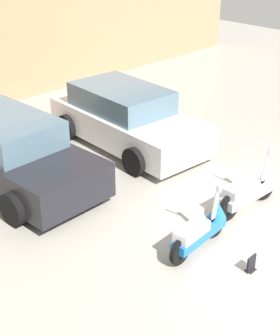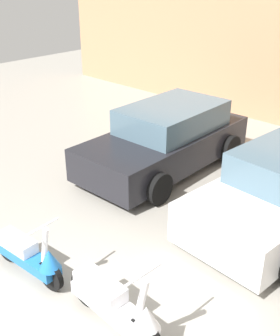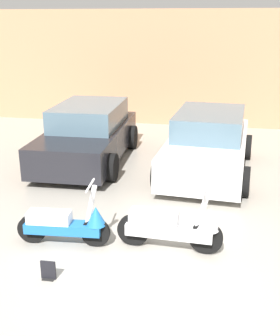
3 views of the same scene
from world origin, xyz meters
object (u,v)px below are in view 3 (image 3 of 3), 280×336
object	(u,v)px
car_rear_center	(208,144)
placard_near_left_scooter	(48,271)
scooter_front_left	(67,223)
car_rear_left	(88,134)
scooter_front_right	(174,226)

from	to	relation	value
car_rear_center	placard_near_left_scooter	distance (m)	5.03
scooter_front_left	placard_near_left_scooter	world-z (taller)	scooter_front_left
scooter_front_left	car_rear_left	world-z (taller)	car_rear_left
scooter_front_right	car_rear_center	bearing A→B (deg)	86.89
scooter_front_left	placard_near_left_scooter	distance (m)	0.95
scooter_front_left	scooter_front_right	distance (m)	1.59
car_rear_center	placard_near_left_scooter	world-z (taller)	car_rear_center
scooter_front_right	car_rear_left	distance (m)	4.58
scooter_front_right	placard_near_left_scooter	bearing A→B (deg)	-142.63
scooter_front_left	car_rear_left	bearing A→B (deg)	98.53
placard_near_left_scooter	scooter_front_left	bearing A→B (deg)	93.87
car_rear_left	car_rear_center	distance (m)	2.85
car_rear_left	placard_near_left_scooter	size ratio (longest dim) A/B	15.37
car_rear_left	car_rear_center	size ratio (longest dim) A/B	1.00
scooter_front_right	car_rear_center	size ratio (longest dim) A/B	0.39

